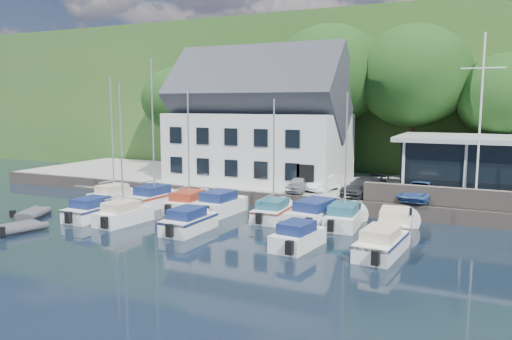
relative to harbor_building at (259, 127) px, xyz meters
The scene contains 33 objects.
ground 18.70m from the harbor_building, 67.01° to the right, with size 180.00×180.00×0.00m, color black.
quay 8.57m from the harbor_building, ahead, with size 60.00×13.00×1.00m, color #9A9A95.
quay_face 10.14m from the harbor_building, 38.16° to the right, with size 60.00×0.30×1.00m, color #655950.
hillside 46.11m from the harbor_building, 81.25° to the left, with size 160.00×75.00×16.00m, color #2E5A21.
field_patch 56.60m from the harbor_building, 74.34° to the left, with size 50.00×30.00×0.30m, color #5C6532.
harbor_building is the anchor object (origin of this frame).
club_pavilion 18.15m from the harbor_building, ahead, with size 13.20×7.20×4.10m, color black, non-canonical shape.
gangway 13.23m from the harbor_building, 141.71° to the right, with size 1.20×6.00×1.40m, color silver, non-canonical shape.
car_silver 7.48m from the harbor_building, 38.58° to the right, with size 1.32×3.28×1.12m, color #AEAEB3.
car_white 8.05m from the harbor_building, 22.72° to the right, with size 1.23×3.51×1.16m, color white.
car_dgrey 10.90m from the harbor_building, 20.14° to the right, with size 1.74×4.28×1.24m, color #28282D.
car_blue 14.34m from the harbor_building, 15.47° to the right, with size 1.56×3.95×1.35m, color #2D4D8C.
flagpole 17.22m from the harbor_building, 13.84° to the right, with size 2.52×0.20×10.52m, color silver, non-canonical shape.
tree_0 13.70m from the harbor_building, 153.10° to the left, with size 7.34×7.34×10.03m, color black, non-canonical shape.
tree_1 7.86m from the harbor_building, 130.26° to the left, with size 8.31×8.31×11.35m, color black, non-canonical shape.
tree_2 7.01m from the harbor_building, 48.64° to the left, with size 9.59×9.59×13.11m, color black, non-canonical shape.
tree_3 12.79m from the harbor_building, 26.26° to the left, with size 9.32×9.32×12.74m, color black, non-canonical shape.
tree_4 19.12m from the harbor_building, 16.64° to the left, with size 7.43×7.43×10.16m, color black, non-canonical shape.
boat_r1_0 11.86m from the harbor_building, 130.49° to the right, with size 1.89×5.39×8.40m, color silver, non-canonical shape.
boat_r1_1 9.77m from the harbor_building, 115.05° to the right, with size 1.99×5.97×9.50m, color silver, non-canonical shape.
boat_r1_2 9.15m from the harbor_building, 96.81° to the right, with size 2.06×5.99×8.55m, color silver, non-canonical shape.
boat_r1_3 10.04m from the harbor_building, 82.05° to the right, with size 2.20×5.74×1.56m, color silver, non-canonical shape.
boat_r1_4 10.50m from the harbor_building, 60.19° to the right, with size 1.95×5.26×8.37m, color silver, non-canonical shape.
boat_r1_5 12.61m from the harbor_building, 47.81° to the right, with size 2.18×6.88×1.52m, color silver, non-canonical shape.
boat_r1_6 13.04m from the harbor_building, 41.96° to the right, with size 1.94×6.01×8.50m, color silver, non-canonical shape.
boat_r1_7 16.36m from the harbor_building, 35.91° to the right, with size 1.95×6.07×1.46m, color silver, non-canonical shape.
boat_r2_0 15.38m from the harbor_building, 111.24° to the right, with size 1.96×5.53×1.43m, color silver, non-canonical shape.
boat_r2_1 14.12m from the harbor_building, 101.38° to the right, with size 1.82×5.23×8.61m, color silver, non-canonical shape.
boat_r2_2 14.65m from the harbor_building, 82.00° to the right, with size 1.92×5.26×1.44m, color silver, non-canonical shape.
boat_r2_3 17.22m from the harbor_building, 58.32° to the right, with size 1.79×4.84×1.39m, color silver, non-canonical shape.
boat_r2_4 19.21m from the harbor_building, 46.59° to the right, with size 1.88×5.91×1.40m, color silver, non-canonical shape.
dinghy_0 18.24m from the harbor_building, 121.76° to the right, with size 1.63×2.72×0.63m, color #3C3C42, non-canonical shape.
dinghy_1 20.01m from the harbor_building, 110.74° to the right, with size 1.70×2.84×0.66m, color #3C3C42, non-canonical shape.
Camera 1 is at (10.28, -20.91, 7.33)m, focal length 35.00 mm.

